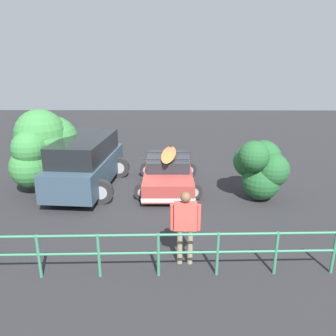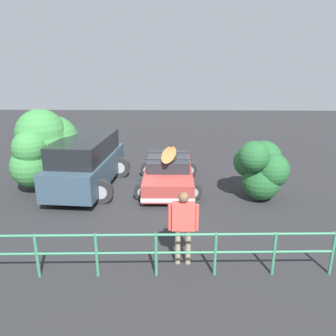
{
  "view_description": "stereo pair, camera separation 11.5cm",
  "coord_description": "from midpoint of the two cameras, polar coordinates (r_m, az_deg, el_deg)",
  "views": [
    {
      "loc": [
        -0.69,
        11.48,
        4.51
      ],
      "look_at": [
        -0.58,
        0.34,
        0.95
      ],
      "focal_mm": 35.0,
      "sensor_mm": 36.0,
      "label": 1
    },
    {
      "loc": [
        -0.81,
        11.48,
        4.51
      ],
      "look_at": [
        -0.58,
        0.34,
        0.95
      ],
      "focal_mm": 35.0,
      "sensor_mm": 36.0,
      "label": 2
    }
  ],
  "objects": [
    {
      "name": "bush_near_left",
      "position": [
        11.55,
        15.57,
        0.17
      ],
      "size": [
        1.8,
        1.86,
        2.16
      ],
      "color": "brown",
      "rests_on": "ground"
    },
    {
      "name": "person_bystander",
      "position": [
        7.55,
        2.59,
        -9.31
      ],
      "size": [
        0.7,
        0.24,
        1.8
      ],
      "color": "gray",
      "rests_on": "ground"
    },
    {
      "name": "railing_fence",
      "position": [
        7.32,
        -2.17,
        -13.86
      ],
      "size": [
        7.85,
        0.35,
        1.04
      ],
      "color": "#387F5B",
      "rests_on": "ground"
    },
    {
      "name": "ground_plane",
      "position": [
        12.36,
        -2.93,
        -3.76
      ],
      "size": [
        44.0,
        44.0,
        0.02
      ],
      "primitive_type": "cube",
      "color": "#28282B",
      "rests_on": "ground"
    },
    {
      "name": "suv_car",
      "position": [
        12.54,
        -14.31,
        0.92
      ],
      "size": [
        2.85,
        4.78,
        1.95
      ],
      "color": "#334756",
      "rests_on": "ground"
    },
    {
      "name": "sedan_car",
      "position": [
        12.42,
        -0.24,
        -0.78
      ],
      "size": [
        2.38,
        4.0,
        1.45
      ],
      "color": "#9E3833",
      "rests_on": "ground"
    },
    {
      "name": "bush_near_right",
      "position": [
        13.08,
        -20.87,
        3.42
      ],
      "size": [
        2.23,
        2.81,
        2.95
      ],
      "color": "brown",
      "rests_on": "ground"
    }
  ]
}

